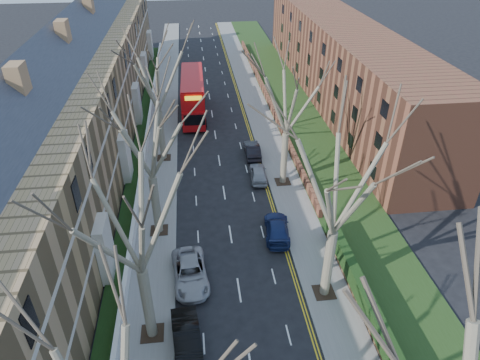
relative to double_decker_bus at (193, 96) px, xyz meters
name	(u,v)px	position (x,y,z in m)	size (l,w,h in m)	color
pavement_left	(165,116)	(-3.74, -0.14, -2.36)	(3.00, 102.00, 0.12)	slate
pavement_right	(259,111)	(8.26, -0.14, -2.36)	(3.00, 102.00, 0.12)	slate
terrace_left	(81,102)	(-11.38, -8.14, 3.11)	(9.70, 78.00, 13.60)	#96794C
flats_right	(340,61)	(19.72, 3.86, 2.56)	(13.97, 54.00, 10.00)	brown
wall_hedge_right	(392,358)	(9.96, -37.14, -1.30)	(0.70, 24.00, 1.80)	#4F3622
front_wall_left	(146,141)	(-5.39, -8.14, -1.80)	(0.30, 78.00, 1.00)	white
grass_verge_right	(293,109)	(12.76, -0.14, -2.27)	(6.00, 102.00, 0.06)	#213A15
tree_left_mid	(132,210)	(-3.44, -33.14, 7.13)	(10.50, 10.50, 14.71)	#756953
tree_left_far	(146,128)	(-3.44, -23.14, 6.82)	(10.15, 10.15, 14.22)	#756953
tree_left_dist	(154,69)	(-3.44, -11.14, 7.14)	(10.50, 10.50, 14.71)	#756953
tree_right_mid	(342,174)	(7.96, -31.14, 7.13)	(10.50, 10.50, 14.71)	#756953
tree_right_far	(289,90)	(7.96, -17.14, 6.82)	(10.15, 10.15, 14.22)	#756953
double_decker_bus	(193,96)	(0.00, 0.00, 0.00)	(3.12, 11.84, 4.91)	#B20C0F
car_left_mid	(187,340)	(-1.30, -34.33, -1.67)	(1.58, 4.54, 1.50)	black
car_left_far	(190,273)	(-1.01, -28.82, -1.71)	(2.35, 5.10, 1.42)	#9C9BA0
car_right_near	(277,228)	(5.94, -24.66, -1.75)	(1.88, 4.61, 1.34)	navy
car_right_mid	(258,173)	(5.73, -16.21, -1.75)	(1.58, 3.92, 1.33)	#919299
car_right_far	(252,150)	(5.82, -11.57, -1.73)	(1.47, 4.20, 1.38)	black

